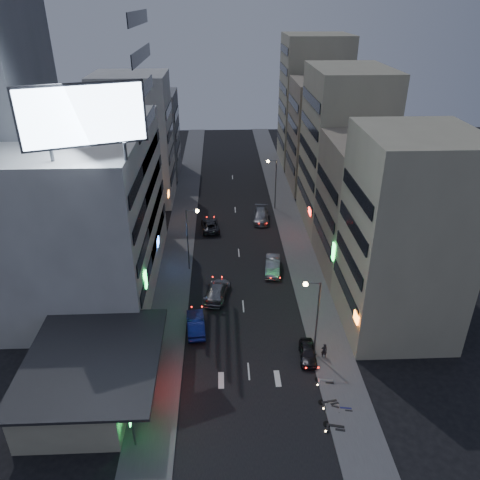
{
  "coord_description": "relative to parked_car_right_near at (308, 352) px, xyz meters",
  "views": [
    {
      "loc": [
        -2.16,
        -27.83,
        30.1
      ],
      "look_at": [
        -0.17,
        18.43,
        5.87
      ],
      "focal_mm": 35.0,
      "sensor_mm": 36.0,
      "label": 1
    }
  ],
  "objects": [
    {
      "name": "ground",
      "position": [
        -5.6,
        -5.55,
        -0.64
      ],
      "size": [
        180.0,
        180.0,
        0.0
      ],
      "primitive_type": "plane",
      "color": "black",
      "rests_on": "ground"
    },
    {
      "name": "shophouse_near",
      "position": [
        9.4,
        4.95,
        9.36
      ],
      "size": [
        10.0,
        11.0,
        20.0
      ],
      "primitive_type": "cube",
      "color": "#AEA788",
      "rests_on": "ground"
    },
    {
      "name": "person",
      "position": [
        1.51,
        -0.07,
        0.24
      ],
      "size": [
        0.56,
        0.37,
        1.53
      ],
      "primitive_type": "imported",
      "rotation": [
        0.0,
        0.0,
        3.15
      ],
      "color": "black",
      "rests_on": "sidewalk_right"
    },
    {
      "name": "far_left_a",
      "position": [
        -21.1,
        39.45,
        9.36
      ],
      "size": [
        11.0,
        10.0,
        20.0
      ],
      "primitive_type": "cube",
      "color": "silver",
      "rests_on": "ground"
    },
    {
      "name": "street_lamp_left",
      "position": [
        -11.5,
        16.45,
        4.72
      ],
      "size": [
        1.6,
        0.44,
        8.02
      ],
      "color": "#595B60",
      "rests_on": "sidewalk_left"
    },
    {
      "name": "far_left_b",
      "position": [
        -21.6,
        52.45,
        6.86
      ],
      "size": [
        12.0,
        10.0,
        15.0
      ],
      "primitive_type": "cube",
      "color": "slate",
      "rests_on": "ground"
    },
    {
      "name": "food_court",
      "position": [
        -19.5,
        -3.55,
        1.34
      ],
      "size": [
        11.0,
        13.0,
        3.88
      ],
      "color": "#AEA788",
      "rests_on": "ground"
    },
    {
      "name": "street_lamp_right_far",
      "position": [
        0.3,
        34.45,
        4.72
      ],
      "size": [
        1.6,
        0.44,
        8.02
      ],
      "color": "#595B60",
      "rests_on": "sidewalk_right"
    },
    {
      "name": "road_car_silver",
      "position": [
        -8.42,
        10.4,
        0.17
      ],
      "size": [
        3.41,
        5.94,
        1.62
      ],
      "primitive_type": "imported",
      "rotation": [
        0.0,
        0.0,
        2.93
      ],
      "color": "gray",
      "rests_on": "ground"
    },
    {
      "name": "parked_car_left",
      "position": [
        -9.44,
        27.55,
        0.07
      ],
      "size": [
        2.92,
        5.36,
        1.42
      ],
      "primitive_type": "imported",
      "rotation": [
        0.0,
        0.0,
        3.25
      ],
      "color": "#29292E",
      "rests_on": "ground"
    },
    {
      "name": "billboard",
      "position": [
        -18.59,
        4.42,
        21.02
      ],
      "size": [
        9.52,
        3.75,
        6.2
      ],
      "rotation": [
        0.0,
        0.0,
        0.35
      ],
      "color": "#595B60",
      "rests_on": "white_building"
    },
    {
      "name": "parked_car_right_mid",
      "position": [
        -1.63,
        15.59,
        0.17
      ],
      "size": [
        2.34,
        5.13,
        1.63
      ],
      "primitive_type": "imported",
      "rotation": [
        0.0,
        0.0,
        -0.13
      ],
      "color": "#A2A7AA",
      "rests_on": "ground"
    },
    {
      "name": "scooter_blue",
      "position": [
        2.61,
        -6.21,
        -0.03
      ],
      "size": [
        0.79,
        1.67,
        0.98
      ],
      "primitive_type": null,
      "rotation": [
        0.0,
        0.0,
        1.41
      ],
      "color": "navy",
      "rests_on": "sidewalk_right"
    },
    {
      "name": "shophouse_far",
      "position": [
        9.4,
        29.45,
        10.36
      ],
      "size": [
        10.0,
        14.0,
        22.0
      ],
      "primitive_type": "cube",
      "color": "#AEA788",
      "rests_on": "ground"
    },
    {
      "name": "parked_car_right_far",
      "position": [
        -1.83,
        30.33,
        0.17
      ],
      "size": [
        2.72,
        5.75,
        1.62
      ],
      "primitive_type": "imported",
      "rotation": [
        0.0,
        0.0,
        -0.08
      ],
      "color": "gray",
      "rests_on": "ground"
    },
    {
      "name": "sidewalk_left",
      "position": [
        -13.6,
        24.45,
        -0.58
      ],
      "size": [
        4.0,
        120.0,
        0.12
      ],
      "primitive_type": "cube",
      "color": "#4C4C4F",
      "rests_on": "ground"
    },
    {
      "name": "far_right_a",
      "position": [
        9.9,
        44.45,
        8.36
      ],
      "size": [
        11.0,
        12.0,
        18.0
      ],
      "primitive_type": "cube",
      "color": "gray",
      "rests_on": "ground"
    },
    {
      "name": "scooter_black_b",
      "position": [
        1.54,
        -5.26,
        0.08
      ],
      "size": [
        0.96,
        2.04,
        1.2
      ],
      "primitive_type": null,
      "rotation": [
        0.0,
        0.0,
        1.73
      ],
      "color": "black",
      "rests_on": "sidewalk_right"
    },
    {
      "name": "parked_car_right_near",
      "position": [
        0.0,
        0.0,
        0.0
      ],
      "size": [
        1.79,
        3.87,
        1.28
      ],
      "primitive_type": "imported",
      "rotation": [
        0.0,
        0.0,
        -0.07
      ],
      "color": "black",
      "rests_on": "ground"
    },
    {
      "name": "scooter_silver_b",
      "position": [
        1.76,
        -3.03,
        0.08
      ],
      "size": [
        0.92,
        2.03,
        1.2
      ],
      "primitive_type": null,
      "rotation": [
        0.0,
        0.0,
        1.43
      ],
      "color": "#B3B4BB",
      "rests_on": "sidewalk_right"
    },
    {
      "name": "far_right_b",
      "position": [
        10.4,
        58.45,
        11.36
      ],
      "size": [
        12.0,
        12.0,
        24.0
      ],
      "primitive_type": "cube",
      "color": "#AEA788",
      "rests_on": "ground"
    },
    {
      "name": "sidewalk_right",
      "position": [
        2.4,
        24.45,
        -0.58
      ],
      "size": [
        4.0,
        120.0,
        0.12
      ],
      "primitive_type": "cube",
      "color": "#4C4C4F",
      "rests_on": "ground"
    },
    {
      "name": "street_lamp_right_near",
      "position": [
        0.3,
        0.45,
        4.72
      ],
      "size": [
        1.6,
        0.44,
        8.02
      ],
      "color": "#595B60",
      "rests_on": "sidewalk_right"
    },
    {
      "name": "road_car_blue",
      "position": [
        -10.6,
        4.56,
        0.16
      ],
      "size": [
        2.15,
        5.03,
        1.61
      ],
      "primitive_type": "imported",
      "rotation": [
        0.0,
        0.0,
        3.23
      ],
      "color": "navy",
      "rests_on": "ground"
    },
    {
      "name": "scooter_black_a",
      "position": [
        1.58,
        -8.01,
        0.11
      ],
      "size": [
        1.13,
        2.16,
        1.26
      ],
      "primitive_type": null,
      "rotation": [
        0.0,
        0.0,
        1.35
      ],
      "color": "black",
      "rests_on": "sidewalk_right"
    },
    {
      "name": "scooter_silver_a",
      "position": [
        1.69,
        -5.82,
        0.0
      ],
      "size": [
        1.21,
        1.8,
        1.05
      ],
      "primitive_type": null,
      "rotation": [
        0.0,
        0.0,
        1.16
      ],
      "color": "#929299",
      "rests_on": "sidewalk_right"
    },
    {
      "name": "shophouse_mid",
      "position": [
        9.9,
        16.45,
        7.36
      ],
      "size": [
        11.0,
        12.0,
        16.0
      ],
      "primitive_type": "cube",
      "color": "gray",
      "rests_on": "ground"
    },
    {
      "name": "white_building",
      "position": [
        -22.6,
        14.45,
        8.36
      ],
      "size": [
        14.0,
        24.0,
        18.0
      ],
      "primitive_type": "cube",
      "color": "silver",
      "rests_on": "ground"
    }
  ]
}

